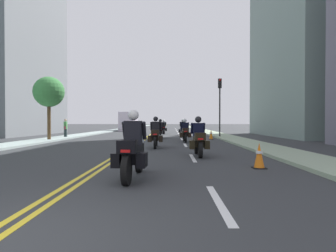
{
  "coord_description": "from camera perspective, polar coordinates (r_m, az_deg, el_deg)",
  "views": [
    {
      "loc": [
        2.13,
        -2.88,
        1.35
      ],
      "look_at": [
        1.86,
        18.93,
        1.05
      ],
      "focal_mm": 31.08,
      "sensor_mm": 36.0,
      "label": 1
    }
  ],
  "objects": [
    {
      "name": "building_right_1",
      "position": [
        32.23,
        27.44,
        17.22
      ],
      "size": [
        9.07,
        14.34,
        21.02
      ],
      "color": "gray",
      "rests_on": "ground"
    },
    {
      "name": "centreline_yellow_inner",
      "position": [
        50.95,
        -1.82,
        -0.71
      ],
      "size": [
        0.12,
        132.0,
        0.01
      ],
      "primitive_type": "cube",
      "color": "yellow",
      "rests_on": "ground"
    },
    {
      "name": "motorcycle_5",
      "position": [
        28.46,
        2.88,
        -0.58
      ],
      "size": [
        0.78,
        2.27,
        1.65
      ],
      "rotation": [
        0.0,
        0.0,
        -0.05
      ],
      "color": "black",
      "rests_on": "ground"
    },
    {
      "name": "street_tree_0",
      "position": [
        22.37,
        -22.33,
        6.14
      ],
      "size": [
        2.15,
        2.15,
        4.56
      ],
      "color": "#513A21",
      "rests_on": "ground"
    },
    {
      "name": "motorcycle_0",
      "position": [
        6.94,
        -6.95,
        -4.97
      ],
      "size": [
        0.78,
        2.28,
        1.65
      ],
      "rotation": [
        0.0,
        0.0,
        -0.06
      ],
      "color": "black",
      "rests_on": "ground"
    },
    {
      "name": "sidewalk_left",
      "position": [
        51.68,
        -9.3,
        -0.64
      ],
      "size": [
        2.03,
        144.0,
        0.12
      ],
      "primitive_type": "cube",
      "color": "#93A29F",
      "rests_on": "ground"
    },
    {
      "name": "traffic_cone_1",
      "position": [
        8.9,
        17.45,
        -5.57
      ],
      "size": [
        0.38,
        0.38,
        0.75
      ],
      "color": "black",
      "rests_on": "ground"
    },
    {
      "name": "lane_dashes_white",
      "position": [
        31.92,
        2.13,
        -1.62
      ],
      "size": [
        0.14,
        56.4,
        0.01
      ],
      "color": "silver",
      "rests_on": "ground"
    },
    {
      "name": "motorcycle_6",
      "position": [
        32.72,
        -0.86,
        -0.41
      ],
      "size": [
        0.76,
        2.14,
        1.61
      ],
      "rotation": [
        0.0,
        0.0,
        -0.0
      ],
      "color": "black",
      "rests_on": "ground"
    },
    {
      "name": "motorcycle_2",
      "position": [
        15.22,
        -2.46,
        -1.8
      ],
      "size": [
        0.76,
        2.22,
        1.64
      ],
      "rotation": [
        0.0,
        0.0,
        0.01
      ],
      "color": "black",
      "rests_on": "ground"
    },
    {
      "name": "pedestrian_2",
      "position": [
        25.69,
        -19.46,
        -0.41
      ],
      "size": [
        0.26,
        0.5,
        1.61
      ],
      "rotation": [
        0.0,
        0.0,
        4.83
      ],
      "color": "#202B2E",
      "rests_on": "ground"
    },
    {
      "name": "motorcycle_4",
      "position": [
        24.08,
        -1.52,
        -0.86
      ],
      "size": [
        0.77,
        2.25,
        1.6
      ],
      "rotation": [
        0.0,
        0.0,
        0.03
      ],
      "color": "black",
      "rests_on": "ground"
    },
    {
      "name": "motorcycle_3",
      "position": [
        19.57,
        3.34,
        -1.23
      ],
      "size": [
        0.77,
        2.23,
        1.58
      ],
      "rotation": [
        0.0,
        0.0,
        0.03
      ],
      "color": "black",
      "rests_on": "ground"
    },
    {
      "name": "ground_plane",
      "position": [
        50.94,
        -1.69,
        -0.72
      ],
      "size": [
        264.0,
        264.0,
        0.0
      ],
      "primitive_type": "plane",
      "color": "#313336"
    },
    {
      "name": "sidewalk_right",
      "position": [
        51.12,
        6.02,
        -0.65
      ],
      "size": [
        2.03,
        144.0,
        0.12
      ],
      "primitive_type": "cube",
      "color": "#93A588",
      "rests_on": "ground"
    },
    {
      "name": "traffic_light_near",
      "position": [
        25.28,
        10.12,
        5.6
      ],
      "size": [
        0.28,
        0.38,
        5.04
      ],
      "color": "black",
      "rests_on": "ground"
    },
    {
      "name": "motorcycle_1",
      "position": [
        11.55,
        5.99,
        -2.76
      ],
      "size": [
        0.76,
        2.16,
        1.58
      ],
      "rotation": [
        0.0,
        0.0,
        0.01
      ],
      "color": "black",
      "rests_on": "ground"
    },
    {
      "name": "centreline_yellow_outer",
      "position": [
        50.94,
        -1.55,
        -0.71
      ],
      "size": [
        0.12,
        132.0,
        0.01
      ],
      "primitive_type": "cube",
      "color": "yellow",
      "rests_on": "ground"
    },
    {
      "name": "traffic_cone_0",
      "position": [
        22.83,
        8.45,
        -1.64
      ],
      "size": [
        0.36,
        0.36,
        0.77
      ],
      "color": "black",
      "rests_on": "ground"
    },
    {
      "name": "parked_truck",
      "position": [
        45.16,
        -7.66,
        0.7
      ],
      "size": [
        2.2,
        6.5,
        2.8
      ],
      "color": "#B0B3C1",
      "rests_on": "ground"
    }
  ]
}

